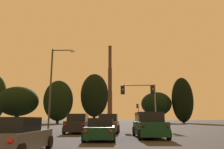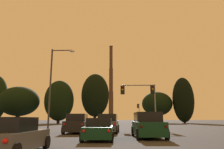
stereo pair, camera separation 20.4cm
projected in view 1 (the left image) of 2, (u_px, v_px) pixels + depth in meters
suv_center_lane_front at (109, 124)px, 22.15m from camera, size 2.22×4.95×1.86m
sedan_center_lane_second at (101, 129)px, 14.82m from camera, size 2.10×4.75×1.43m
suv_right_lane_second at (149, 125)px, 16.26m from camera, size 2.28×4.97×1.86m
hatchback_left_lane_third at (16, 137)px, 8.69m from camera, size 1.99×4.14×1.44m
suv_left_lane_front at (78, 124)px, 21.66m from camera, size 2.30×4.98×1.86m
traffic_light_overhead_right at (144, 95)px, 30.54m from camera, size 4.99×0.50×6.14m
traffic_light_far_right at (138, 110)px, 64.32m from camera, size 0.78×0.50×5.81m
street_lamp at (54, 81)px, 25.58m from camera, size 2.85×0.36×9.63m
smokestack at (110, 90)px, 181.89m from camera, size 6.03×6.03×63.51m
treeline_left_mid at (58, 100)px, 67.75m from camera, size 9.07×8.17×13.25m
treeline_right_mid at (94, 95)px, 72.50m from camera, size 9.16×8.24×16.30m
treeline_far_right at (156, 104)px, 75.05m from camera, size 10.37×9.33×10.57m
treeline_center_right at (182, 100)px, 73.33m from camera, size 7.10×6.39×15.24m
treeline_far_left at (18, 101)px, 68.01m from camera, size 12.67×11.40×11.37m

